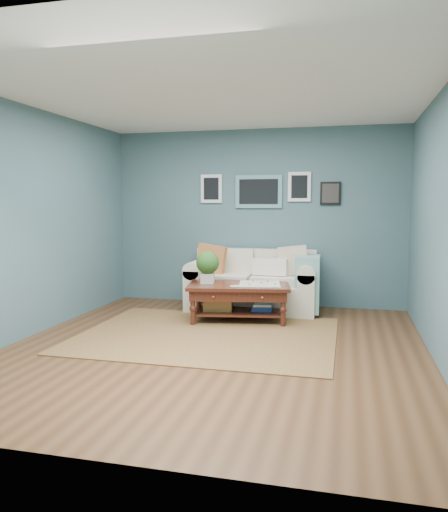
% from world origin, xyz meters
% --- Properties ---
extents(room_shell, '(5.00, 5.02, 2.70)m').
position_xyz_m(room_shell, '(0.00, 0.06, 1.36)').
color(room_shell, brown).
rests_on(room_shell, ground).
extents(area_rug, '(3.00, 2.40, 0.01)m').
position_xyz_m(area_rug, '(-0.22, 0.48, 0.01)').
color(area_rug, brown).
rests_on(area_rug, ground).
extents(loveseat, '(1.92, 0.87, 0.99)m').
position_xyz_m(loveseat, '(0.12, 2.03, 0.40)').
color(loveseat, beige).
rests_on(loveseat, ground).
extents(coffee_table, '(1.45, 1.00, 0.93)m').
position_xyz_m(coffee_table, '(-0.09, 1.30, 0.41)').
color(coffee_table, '#360F0D').
rests_on(coffee_table, ground).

